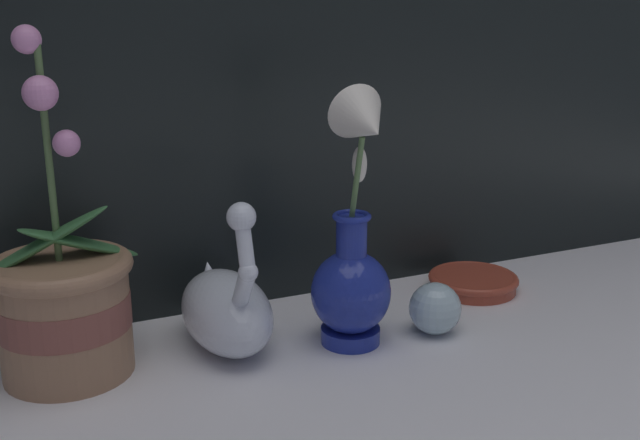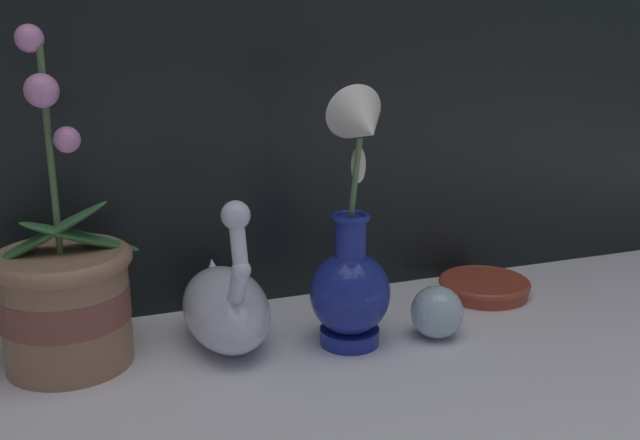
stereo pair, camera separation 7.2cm
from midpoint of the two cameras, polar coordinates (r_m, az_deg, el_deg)
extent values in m
plane|color=white|center=(0.87, 5.78, -12.85)|extent=(2.80, 2.80, 0.00)
cylinder|color=#9E7556|center=(0.94, -16.72, -6.53)|extent=(0.15, 0.15, 0.14)
cylinder|color=brown|center=(0.93, -16.76, -6.13)|extent=(0.15, 0.15, 0.04)
torus|color=#9E7556|center=(0.91, -17.03, -2.92)|extent=(0.16, 0.16, 0.02)
cylinder|color=#4C6B3D|center=(0.88, -17.72, 5.08)|extent=(0.01, 0.01, 0.24)
ellipsoid|color=#38703D|center=(0.91, -15.58, -1.29)|extent=(0.15, 0.07, 0.07)
ellipsoid|color=#38703D|center=(0.91, -18.75, -1.56)|extent=(0.18, 0.09, 0.10)
sphere|color=#DB8EC6|center=(0.88, -19.07, 12.95)|extent=(0.03, 0.03, 0.03)
sphere|color=#DB8EC6|center=(0.86, -18.23, 9.34)|extent=(0.04, 0.04, 0.04)
sphere|color=#DB8EC6|center=(0.87, -16.50, 5.87)|extent=(0.03, 0.03, 0.03)
ellipsoid|color=silver|center=(0.96, -5.05, -6.79)|extent=(0.11, 0.19, 0.10)
cone|color=silver|center=(1.01, -6.08, -4.59)|extent=(0.05, 0.07, 0.07)
cylinder|color=silver|center=(0.87, -3.94, -5.19)|extent=(0.02, 0.06, 0.07)
sphere|color=silver|center=(0.85, -3.62, -3.86)|extent=(0.02, 0.02, 0.02)
cylinder|color=silver|center=(0.84, -3.83, -1.76)|extent=(0.02, 0.04, 0.06)
sphere|color=silver|center=(0.84, -4.04, 0.34)|extent=(0.03, 0.03, 0.03)
cylinder|color=navy|center=(0.97, 4.40, -8.81)|extent=(0.08, 0.08, 0.02)
ellipsoid|color=navy|center=(0.95, 4.47, -5.60)|extent=(0.10, 0.10, 0.11)
cylinder|color=navy|center=(0.93, 4.57, -1.34)|extent=(0.04, 0.04, 0.05)
torus|color=navy|center=(0.92, 4.61, 0.19)|extent=(0.05, 0.05, 0.01)
cylinder|color=#567A47|center=(0.89, 5.00, 3.13)|extent=(0.01, 0.03, 0.10)
cone|color=white|center=(0.86, 5.71, 7.34)|extent=(0.07, 0.08, 0.08)
ellipsoid|color=white|center=(0.90, 5.24, 4.17)|extent=(0.02, 0.02, 0.04)
sphere|color=silver|center=(1.00, 10.97, -6.93)|extent=(0.07, 0.07, 0.07)
cylinder|color=#A8422D|center=(1.16, 14.15, -5.00)|extent=(0.13, 0.13, 0.02)
torus|color=#A8422D|center=(1.16, 14.17, -4.70)|extent=(0.14, 0.14, 0.01)
camera|label=1|loc=(0.04, -87.80, 0.64)|focal=42.00mm
camera|label=2|loc=(0.04, 92.20, -0.64)|focal=42.00mm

